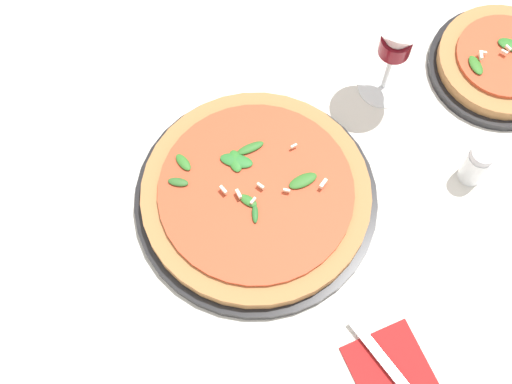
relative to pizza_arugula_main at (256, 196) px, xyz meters
name	(u,v)px	position (x,y,z in m)	size (l,w,h in m)	color
ground_plane	(291,213)	(0.04, 0.03, -0.02)	(6.00, 6.00, 0.00)	silver
pizza_arugula_main	(256,196)	(0.00, 0.00, 0.00)	(0.31, 0.31, 0.05)	black
pizza_personal_side	(501,63)	(-0.01, 0.39, 0.00)	(0.20, 0.20, 0.05)	black
wine_glass	(397,39)	(-0.06, 0.24, 0.09)	(0.07, 0.07, 0.15)	white
shaker_pepper	(476,165)	(0.10, 0.26, 0.02)	(0.03, 0.03, 0.07)	silver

